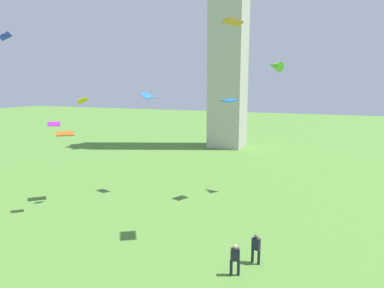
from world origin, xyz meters
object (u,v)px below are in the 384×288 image
kite_flying_1 (230,100)px  kite_flying_7 (232,22)px  kite_flying_4 (5,36)px  kite_flying_6 (65,134)px  kite_flying_3 (54,124)px  kite_flying_2 (82,101)px  person_2 (235,258)px  kite_flying_0 (147,96)px  kite_flying_5 (275,66)px  person_0 (256,247)px

kite_flying_1 → kite_flying_7: kite_flying_7 is taller
kite_flying_4 → kite_flying_6: (1.07, 4.11, -7.54)m
kite_flying_1 → kite_flying_3: kite_flying_1 is taller
kite_flying_2 → kite_flying_6: (-2.20, 0.18, -2.85)m
kite_flying_6 → kite_flying_4: bearing=-147.1°
kite_flying_4 → kite_flying_6: kite_flying_4 is taller
kite_flying_7 → kite_flying_6: bearing=49.4°
person_2 → kite_flying_0: kite_flying_0 is taller
person_2 → kite_flying_6: 18.55m
kite_flying_2 → kite_flying_6: bearing=139.9°
kite_flying_1 → kite_flying_6: bearing=-42.8°
kite_flying_5 → kite_flying_0: bearing=-35.1°
person_0 → person_2: (-0.77, -1.64, 0.01)m
kite_flying_4 → kite_flying_6: size_ratio=0.76×
person_2 → kite_flying_6: kite_flying_6 is taller
person_2 → kite_flying_1: size_ratio=1.13×
kite_flying_1 → kite_flying_4: kite_flying_4 is taller
person_0 → kite_flying_1: kite_flying_1 is taller
kite_flying_0 → person_0: bearing=-12.3°
kite_flying_1 → kite_flying_3: size_ratio=1.43×
kite_flying_0 → kite_flying_6: 7.80m
kite_flying_5 → kite_flying_1: bearing=-8.8°
kite_flying_2 → kite_flying_3: kite_flying_2 is taller
kite_flying_0 → kite_flying_5: size_ratio=0.81×
person_2 → kite_flying_1: (-3.79, 11.83, 7.65)m
person_0 → kite_flying_6: size_ratio=0.98×
kite_flying_0 → kite_flying_7: size_ratio=0.83×
person_2 → kite_flying_5: size_ratio=1.02×
kite_flying_2 → kite_flying_7: kite_flying_7 is taller
person_2 → kite_flying_7: size_ratio=1.04×
kite_flying_2 → kite_flying_4: 6.94m
person_2 → kite_flying_2: kite_flying_2 is taller
kite_flying_0 → kite_flying_1: size_ratio=0.91×
kite_flying_5 → kite_flying_7: bearing=27.8°
kite_flying_2 → kite_flying_4: size_ratio=0.67×
person_2 → kite_flying_5: kite_flying_5 is taller
kite_flying_3 → kite_flying_5: size_ratio=0.63×
person_2 → kite_flying_0: bearing=113.7°
person_2 → kite_flying_5: 18.66m
kite_flying_0 → kite_flying_4: 11.75m
kite_flying_1 → kite_flying_0: bearing=-59.3°
kite_flying_2 → person_0: bearing=-52.0°
person_0 → kite_flying_7: size_ratio=1.03×
kite_flying_7 → kite_flying_2: bearing=48.9°
kite_flying_4 → kite_flying_5: size_ratio=0.77×
kite_flying_1 → kite_flying_2: 12.13m
kite_flying_1 → kite_flying_5: 5.53m
kite_flying_6 → kite_flying_2: bearing=-47.2°
kite_flying_4 → kite_flying_1: bearing=88.1°
person_0 → kite_flying_6: kite_flying_6 is taller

